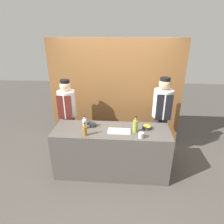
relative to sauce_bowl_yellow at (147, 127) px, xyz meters
name	(u,v)px	position (x,y,z in m)	size (l,w,h in m)	color
ground_plane	(111,170)	(-0.63, -0.08, -0.94)	(14.00, 14.00, 0.00)	#4C4742
cabinet_wall	(115,94)	(-0.63, 1.10, 0.26)	(2.95, 0.18, 2.40)	brown
counter	(111,151)	(-0.63, -0.08, -0.49)	(2.07, 0.68, 0.91)	#514C47
sauce_bowl_yellow	(147,127)	(0.00, 0.00, 0.00)	(0.16, 0.16, 0.06)	#2D2D2D
sauce_bowl_orange	(93,125)	(-0.98, 0.03, 0.00)	(0.13, 0.13, 0.05)	#2D2D2D
sauce_bowl_red	(87,122)	(-1.10, 0.13, -0.01)	(0.14, 0.14, 0.05)	#2D2D2D
cutting_board	(119,131)	(-0.49, -0.14, -0.02)	(0.39, 0.20, 0.02)	white
bottle_oil	(135,126)	(-0.21, -0.13, 0.09)	(0.08, 0.08, 0.30)	olive
bottle_amber	(85,130)	(-1.05, -0.31, 0.06)	(0.07, 0.07, 0.23)	#9E661E
bottle_clear	(85,123)	(-1.10, -0.06, 0.06)	(0.07, 0.07, 0.24)	silver
cup_steel	(141,135)	(-0.12, -0.32, 0.01)	(0.09, 0.09, 0.09)	#B7B7BC
chef_left	(68,115)	(-1.60, 0.54, -0.05)	(0.36, 0.36, 1.64)	#28282D
chef_right	(161,116)	(0.34, 0.54, -0.01)	(0.38, 0.38, 1.72)	#28282D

